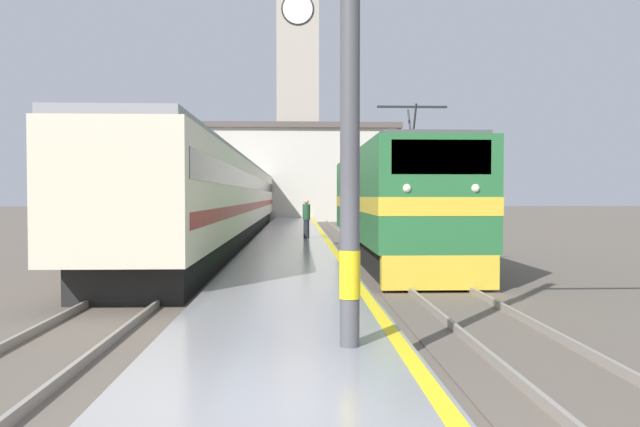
# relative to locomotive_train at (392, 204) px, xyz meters

# --- Properties ---
(ground_plane) EXTENTS (200.00, 200.00, 0.00)m
(ground_plane) POSITION_rel_locomotive_train_xyz_m (-3.54, 13.86, -1.99)
(ground_plane) COLOR #60564C
(platform) EXTENTS (3.32, 140.00, 0.40)m
(platform) POSITION_rel_locomotive_train_xyz_m (-3.54, 8.86, -1.79)
(platform) COLOR gray
(platform) RESTS_ON ground
(rail_track_near) EXTENTS (2.83, 140.00, 0.16)m
(rail_track_near) POSITION_rel_locomotive_train_xyz_m (0.00, 8.86, -1.96)
(rail_track_near) COLOR #60564C
(rail_track_near) RESTS_ON ground
(rail_track_far) EXTENTS (2.83, 140.00, 0.16)m
(rail_track_far) POSITION_rel_locomotive_train_xyz_m (-6.88, 8.86, -1.96)
(rail_track_far) COLOR #60564C
(rail_track_far) RESTS_ON ground
(locomotive_train) EXTENTS (2.92, 14.80, 4.87)m
(locomotive_train) POSITION_rel_locomotive_train_xyz_m (0.00, 0.00, 0.00)
(locomotive_train) COLOR black
(locomotive_train) RESTS_ON ground
(passenger_train) EXTENTS (2.92, 50.39, 4.00)m
(passenger_train) POSITION_rel_locomotive_train_xyz_m (-6.88, 15.38, 0.16)
(passenger_train) COLOR black
(passenger_train) RESTS_ON ground
(catenary_mast) EXTENTS (2.98, 0.27, 7.47)m
(catenary_mast) POSITION_rel_locomotive_train_xyz_m (-2.55, -13.85, 2.18)
(catenary_mast) COLOR #4C4C51
(catenary_mast) RESTS_ON platform
(person_on_platform) EXTENTS (0.34, 0.34, 1.73)m
(person_on_platform) POSITION_rel_locomotive_train_xyz_m (-2.89, 5.98, -0.68)
(person_on_platform) COLOR #23232D
(person_on_platform) RESTS_ON platform
(clock_tower) EXTENTS (5.28, 5.28, 27.54)m
(clock_tower) POSITION_rel_locomotive_train_xyz_m (-3.15, 42.82, 12.65)
(clock_tower) COLOR #ADA393
(clock_tower) RESTS_ON ground
(station_building) EXTENTS (20.40, 7.02, 8.71)m
(station_building) POSITION_rel_locomotive_train_xyz_m (-4.24, 35.99, 2.39)
(station_building) COLOR beige
(station_building) RESTS_ON ground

